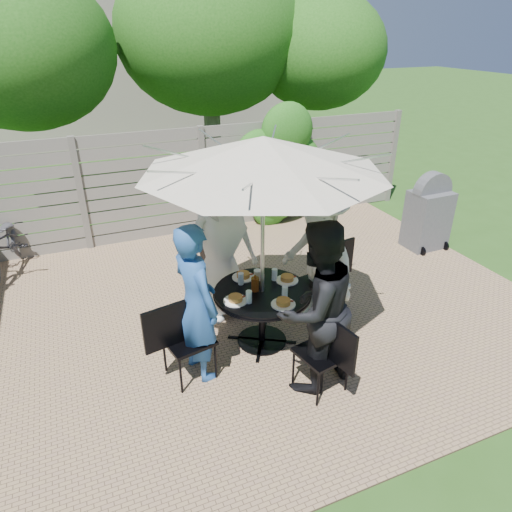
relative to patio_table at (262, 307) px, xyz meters
name	(u,v)px	position (x,y,z in m)	size (l,w,h in m)	color
backyard_envelope	(129,53)	(0.46, 10.71, 2.12)	(60.00, 60.00, 5.00)	#294F18
patio_table	(262,307)	(0.00, 0.00, 0.00)	(1.30, 1.30, 0.70)	black
umbrella	(263,155)	(0.00, 0.00, 1.73)	(3.00, 3.00, 2.39)	silver
chair_back	(217,288)	(-0.24, 0.94, -0.22)	(0.50, 0.69, 0.91)	black
person_back	(220,245)	(-0.20, 0.80, 0.46)	(0.93, 0.60, 1.90)	white
chair_left	(188,355)	(-0.94, -0.24, -0.20)	(0.72, 0.53, 0.95)	black
person_left	(196,303)	(-0.80, -0.20, 0.37)	(0.63, 0.41, 1.72)	#224F97
chair_front	(321,368)	(0.24, -0.94, -0.22)	(0.52, 0.69, 0.91)	black
person_front	(315,309)	(0.20, -0.80, 0.41)	(0.88, 0.68, 1.80)	black
chair_right	(323,294)	(0.94, 0.24, -0.20)	(0.74, 0.54, 0.97)	black
person_right	(318,257)	(0.80, 0.20, 0.38)	(1.12, 0.64, 1.74)	silver
plate_back	(243,276)	(-0.09, 0.35, 0.24)	(0.26, 0.26, 0.06)	white
plate_left	(235,299)	(-0.35, -0.09, 0.24)	(0.26, 0.26, 0.06)	white
plate_front	(283,303)	(0.09, -0.35, 0.24)	(0.26, 0.26, 0.06)	white
plate_right	(287,279)	(0.35, 0.09, 0.24)	(0.26, 0.26, 0.06)	white
glass_back	(241,279)	(-0.17, 0.23, 0.28)	(0.07, 0.07, 0.14)	silver
glass_left	(249,297)	(-0.23, -0.17, 0.28)	(0.07, 0.07, 0.14)	silver
glass_front	(285,292)	(0.17, -0.23, 0.28)	(0.07, 0.07, 0.14)	silver
glass_right	(275,275)	(0.23, 0.17, 0.28)	(0.07, 0.07, 0.14)	silver
syrup_jug	(255,284)	(-0.07, 0.03, 0.29)	(0.09, 0.09, 0.16)	#59280C
coffee_cup	(257,275)	(0.04, 0.24, 0.27)	(0.08, 0.08, 0.12)	#C6B293
bicycle	(4,245)	(-2.80, 3.02, -0.04)	(0.60, 1.72, 0.90)	#333338
bbq_grill	(428,214)	(3.50, 1.31, 0.10)	(0.64, 0.50, 1.29)	#525257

